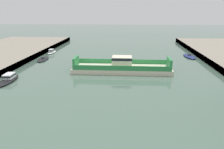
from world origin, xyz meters
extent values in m
cube|color=beige|center=(1.62, 38.02, 0.55)|extent=(22.64, 6.83, 1.10)
cube|color=#2D8947|center=(1.61, 41.35, 1.65)|extent=(21.72, 0.17, 1.10)
cube|color=#2D8947|center=(1.62, 34.69, 1.65)|extent=(21.72, 0.17, 1.10)
cube|color=beige|center=(1.62, 38.02, 2.33)|extent=(4.53, 3.74, 2.46)
cube|color=black|center=(1.62, 38.02, 3.21)|extent=(4.57, 3.78, 0.60)
cube|color=#2D8947|center=(12.43, 38.05, 2.20)|extent=(0.51, 4.75, 2.20)
cube|color=#2D8947|center=(-9.20, 38.00, 2.20)|extent=(0.51, 4.75, 2.20)
ellipsoid|color=black|center=(-21.27, 48.73, 0.20)|extent=(2.91, 7.47, 0.41)
cube|color=#4C4C51|center=(-21.27, 48.73, 0.66)|extent=(0.89, 0.45, 0.50)
ellipsoid|color=black|center=(-20.99, 28.73, 0.27)|extent=(2.87, 8.20, 0.54)
cube|color=silver|center=(-21.03, 29.34, 1.01)|extent=(1.84, 2.92, 0.94)
cube|color=black|center=(-21.03, 29.34, 1.13)|extent=(1.90, 3.00, 0.28)
ellipsoid|color=navy|center=(21.54, 55.91, 0.24)|extent=(3.39, 8.24, 0.47)
cube|color=#4C4C51|center=(21.54, 55.91, 0.72)|extent=(0.99, 0.48, 0.50)
ellipsoid|color=white|center=(-22.15, 59.02, 0.23)|extent=(1.76, 6.15, 0.46)
cube|color=silver|center=(-22.15, 58.56, 0.93)|extent=(1.22, 2.16, 0.93)
cube|color=black|center=(-22.15, 58.56, 1.04)|extent=(1.25, 2.22, 0.28)
camera|label=1|loc=(3.05, -12.86, 14.13)|focal=36.22mm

